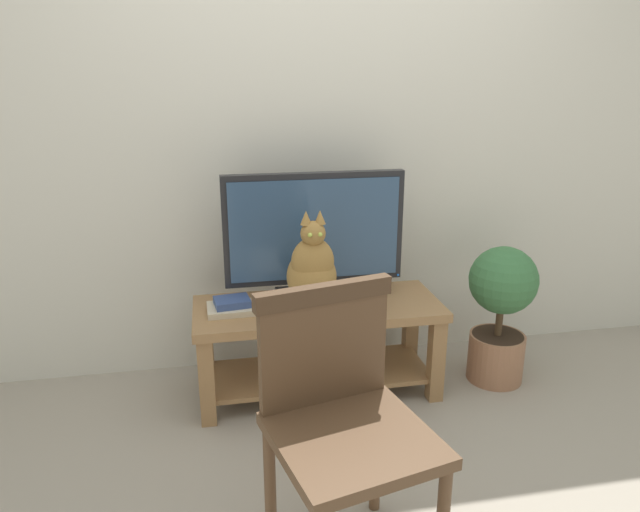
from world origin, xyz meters
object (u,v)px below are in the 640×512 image
media_box (312,307)px  book_stack (232,306)px  tv (314,234)px  wooden_chair (341,408)px  potted_plant (501,308)px  cat (312,269)px  tv_stand (318,333)px

media_box → book_stack: bearing=166.1°
tv → wooden_chair: tv is taller
tv → wooden_chair: 1.15m
book_stack → potted_plant: size_ratio=0.33×
tv → book_stack: 0.52m
media_box → tv: bearing=76.0°
wooden_chair → media_box: bearing=85.5°
wooden_chair → potted_plant: 1.43m
wooden_chair → book_stack: (-0.29, 1.01, -0.05)m
cat → book_stack: 0.43m
wooden_chair → book_stack: wooden_chair is taller
tv_stand → cat: bearing=-113.5°
tv → cat: size_ratio=1.96×
book_stack → potted_plant: bearing=-2.2°
tv_stand → tv: bearing=90.0°
tv → potted_plant: 1.03m
tv_stand → wooden_chair: bearing=-96.7°
tv → cat: 0.24m
tv_stand → wooden_chair: 1.05m
cat → media_box: bearing=95.0°
media_box → wooden_chair: bearing=-94.5°
potted_plant → wooden_chair: bearing=-137.6°
tv → media_box: bearing=-104.0°
media_box → wooden_chair: size_ratio=0.42×
media_box → book_stack: 0.37m
tv_stand → book_stack: 0.45m
cat → tv: bearing=77.1°
cat → wooden_chair: size_ratio=0.49×
tv_stand → cat: cat is taller
tv_stand → cat: size_ratio=2.68×
wooden_chair → tv: bearing=83.9°
tv_stand → media_box: (-0.05, -0.09, 0.18)m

